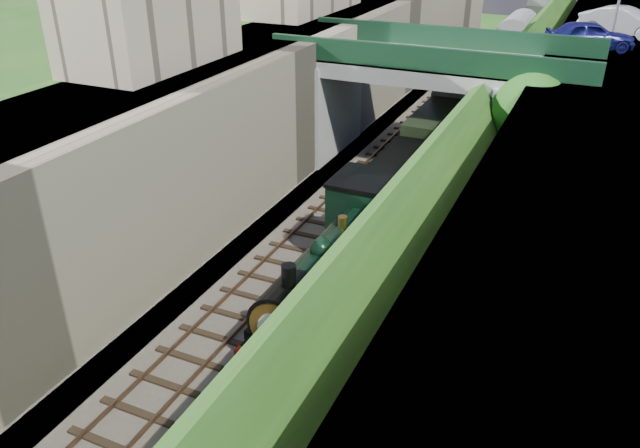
% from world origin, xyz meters
% --- Properties ---
extents(trackbed, '(10.00, 90.00, 0.20)m').
position_xyz_m(trackbed, '(0.00, 20.00, 0.10)').
color(trackbed, '#473F38').
rests_on(trackbed, ground).
extents(retaining_wall, '(1.00, 90.00, 7.00)m').
position_xyz_m(retaining_wall, '(-5.50, 20.00, 3.50)').
color(retaining_wall, '#756B56').
rests_on(retaining_wall, ground).
extents(street_plateau_left, '(6.00, 90.00, 7.00)m').
position_xyz_m(street_plateau_left, '(-9.00, 20.00, 3.50)').
color(street_plateau_left, '#262628').
rests_on(street_plateau_left, ground).
extents(street_plateau_right, '(8.00, 90.00, 6.25)m').
position_xyz_m(street_plateau_right, '(9.50, 20.00, 3.12)').
color(street_plateau_right, '#262628').
rests_on(street_plateau_right, ground).
extents(embankment_slope, '(4.48, 90.00, 6.36)m').
position_xyz_m(embankment_slope, '(4.96, 19.31, 2.69)').
color(embankment_slope, '#1E4714').
rests_on(embankment_slope, ground).
extents(track_left, '(2.50, 90.00, 0.20)m').
position_xyz_m(track_left, '(-2.00, 20.00, 0.25)').
color(track_left, black).
rests_on(track_left, trackbed).
extents(track_right, '(2.50, 90.00, 0.20)m').
position_xyz_m(track_right, '(1.20, 20.00, 0.25)').
color(track_right, black).
rests_on(track_right, trackbed).
extents(road_bridge, '(16.00, 6.40, 7.25)m').
position_xyz_m(road_bridge, '(0.94, 24.00, 4.08)').
color(road_bridge, gray).
rests_on(road_bridge, ground).
extents(building_near, '(4.00, 8.00, 4.00)m').
position_xyz_m(building_near, '(-9.50, 14.00, 9.00)').
color(building_near, gray).
rests_on(building_near, street_plateau_left).
extents(tree, '(3.60, 3.80, 6.60)m').
position_xyz_m(tree, '(5.91, 21.08, 4.65)').
color(tree, black).
rests_on(tree, ground).
extents(car_blue, '(4.87, 3.34, 1.54)m').
position_xyz_m(car_blue, '(7.43, 28.62, 7.02)').
color(car_blue, navy).
rests_on(car_blue, street_plateau_right).
extents(car_silver, '(5.19, 3.14, 1.61)m').
position_xyz_m(car_silver, '(9.00, 33.77, 7.06)').
color(car_silver, '#A0A0A4').
rests_on(car_silver, street_plateau_right).
extents(locomotive, '(3.10, 10.23, 3.83)m').
position_xyz_m(locomotive, '(1.20, 9.52, 1.89)').
color(locomotive, black).
rests_on(locomotive, trackbed).
extents(tender, '(2.70, 6.00, 3.05)m').
position_xyz_m(tender, '(1.20, 16.88, 1.62)').
color(tender, black).
rests_on(tender, trackbed).
extents(coach_front, '(2.90, 18.00, 3.70)m').
position_xyz_m(coach_front, '(1.20, 29.48, 2.05)').
color(coach_front, black).
rests_on(coach_front, trackbed).
extents(coach_middle, '(2.90, 18.00, 3.70)m').
position_xyz_m(coach_middle, '(1.20, 48.28, 2.05)').
color(coach_middle, black).
rests_on(coach_middle, trackbed).
extents(coach_rear, '(2.90, 18.00, 3.70)m').
position_xyz_m(coach_rear, '(1.20, 67.08, 2.05)').
color(coach_rear, black).
rests_on(coach_rear, trackbed).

